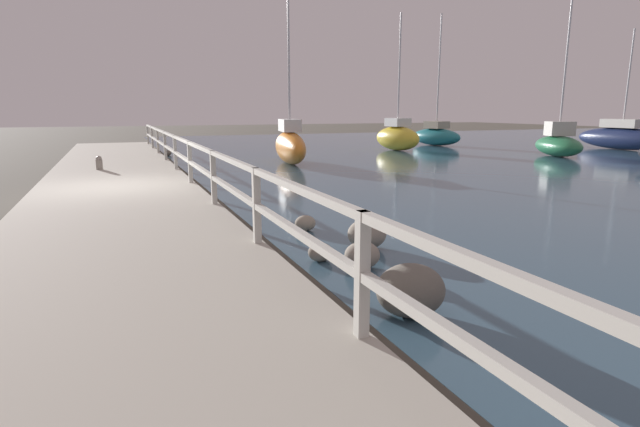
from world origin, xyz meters
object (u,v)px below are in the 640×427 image
sailboat_navy (622,137)px  mooring_bollard (99,163)px  sailboat_yellow (397,137)px  sailboat_orange (290,145)px  sailboat_teal (436,135)px  sailboat_green (558,143)px

sailboat_navy → mooring_bollard: bearing=-172.1°
sailboat_yellow → sailboat_orange: 8.61m
sailboat_orange → sailboat_navy: 19.30m
sailboat_teal → sailboat_navy: bearing=-51.8°
mooring_bollard → sailboat_teal: size_ratio=0.06×
sailboat_navy → sailboat_orange: bearing=-176.8°
mooring_bollard → sailboat_orange: bearing=17.0°
mooring_bollard → sailboat_navy: bearing=4.6°
sailboat_orange → sailboat_teal: size_ratio=0.96×
mooring_bollard → sailboat_green: sailboat_green is taller
sailboat_orange → sailboat_teal: 13.43m
sailboat_orange → sailboat_yellow: bearing=38.8°
sailboat_teal → sailboat_yellow: bearing=-161.1°
sailboat_navy → sailboat_green: sailboat_green is taller
sailboat_yellow → sailboat_navy: 12.48m
sailboat_orange → sailboat_green: size_ratio=0.99×
sailboat_orange → sailboat_green: bearing=2.2°
mooring_bollard → sailboat_teal: sailboat_teal is taller
sailboat_green → sailboat_navy: bearing=38.5°
sailboat_yellow → sailboat_orange: (-7.54, -4.15, 0.02)m
mooring_bollard → sailboat_navy: 26.49m
sailboat_yellow → sailboat_teal: (4.19, 2.39, -0.12)m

